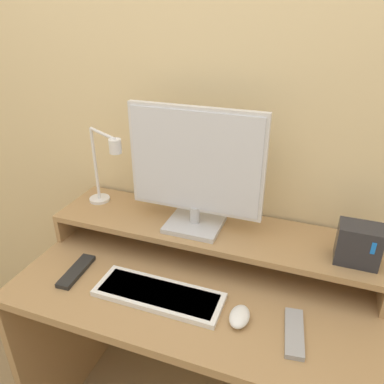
% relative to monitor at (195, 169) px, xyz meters
% --- Properties ---
extents(wall_back, '(6.00, 0.05, 2.50)m').
position_rel_monitor_xyz_m(wall_back, '(0.06, 0.19, 0.14)').
color(wall_back, beige).
rests_on(wall_back, ground_plane).
extents(desk, '(1.18, 0.62, 0.77)m').
position_rel_monitor_xyz_m(desk, '(0.06, -0.15, -0.57)').
color(desk, '#A87F51').
rests_on(desk, ground_plane).
extents(monitor_shelf, '(1.18, 0.28, 0.12)m').
position_rel_monitor_xyz_m(monitor_shelf, '(0.06, 0.01, -0.24)').
color(monitor_shelf, '#A87F51').
rests_on(monitor_shelf, desk).
extents(monitor, '(0.47, 0.18, 0.44)m').
position_rel_monitor_xyz_m(monitor, '(0.00, 0.00, 0.00)').
color(monitor, '#BCBCC1').
rests_on(monitor, monitor_shelf).
extents(desk_lamp, '(0.21, 0.14, 0.31)m').
position_rel_monitor_xyz_m(desk_lamp, '(-0.37, 0.01, -0.05)').
color(desk_lamp, silver).
rests_on(desk_lamp, monitor_shelf).
extents(router_dock, '(0.13, 0.09, 0.13)m').
position_rel_monitor_xyz_m(router_dock, '(0.54, -0.02, -0.16)').
color(router_dock, '#28282D').
rests_on(router_dock, monitor_shelf).
extents(keyboard, '(0.41, 0.14, 0.02)m').
position_rel_monitor_xyz_m(keyboard, '(-0.03, -0.27, -0.33)').
color(keyboard, white).
rests_on(keyboard, desk).
extents(mouse, '(0.06, 0.09, 0.03)m').
position_rel_monitor_xyz_m(mouse, '(0.24, -0.28, -0.32)').
color(mouse, white).
rests_on(mouse, desk).
extents(remote_control, '(0.06, 0.18, 0.02)m').
position_rel_monitor_xyz_m(remote_control, '(-0.34, -0.26, -0.33)').
color(remote_control, black).
rests_on(remote_control, desk).
extents(remote_secondary, '(0.07, 0.18, 0.02)m').
position_rel_monitor_xyz_m(remote_secondary, '(0.40, -0.28, -0.33)').
color(remote_secondary, '#99999E').
rests_on(remote_secondary, desk).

